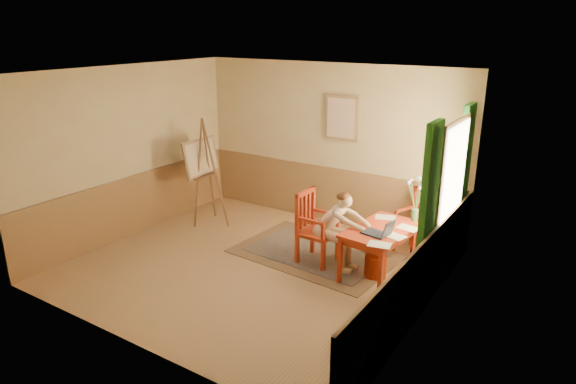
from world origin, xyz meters
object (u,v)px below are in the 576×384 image
Objects in this scene: laptop at (380,232)px; easel at (203,162)px; table at (381,234)px; chair_left at (315,227)px; chair_back at (416,222)px; figure at (335,226)px.

easel reaches higher than laptop.
chair_left is at bearing -173.87° from table.
figure reaches higher than chair_back.
easel is (-3.46, 0.23, 0.49)m from table.
table is 0.29m from laptop.
chair_left is 2.49× the size of laptop.
chair_left is at bearing 179.85° from figure.
chair_left is 1.62m from chair_back.
table is at bearing 9.23° from figure.
laptop is at bearing -7.78° from easel.
chair_back is 0.84× the size of figure.
chair_back is at bearing 44.94° from chair_left.
chair_back reaches higher than laptop.
figure is at bearing -0.15° from chair_left.
easel reaches higher than chair_back.
figure is 2.86m from easel.
chair_left is 2.55m from easel.
figure reaches higher than table.
figure is (-0.67, -0.11, 0.02)m from table.
chair_back is 3.75m from easel.
easel is at bearing 172.09° from chair_left.
chair_back is (0.14, 1.04, -0.14)m from table.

